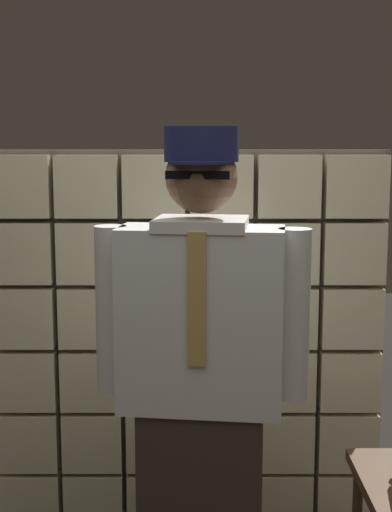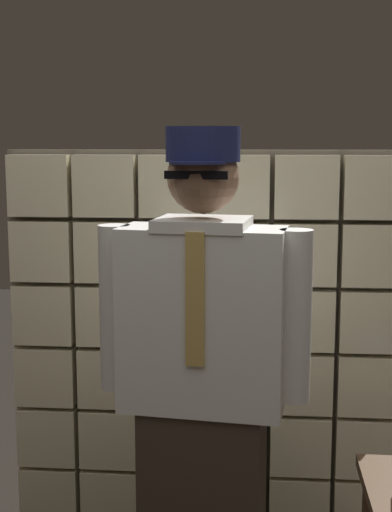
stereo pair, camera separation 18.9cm
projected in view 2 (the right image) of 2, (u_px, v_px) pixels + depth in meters
glass_block_wall at (204, 349)px, 3.04m from camera, size 1.63×0.10×1.63m
standing_person at (203, 386)px, 2.32m from camera, size 0.68×0.31×1.69m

